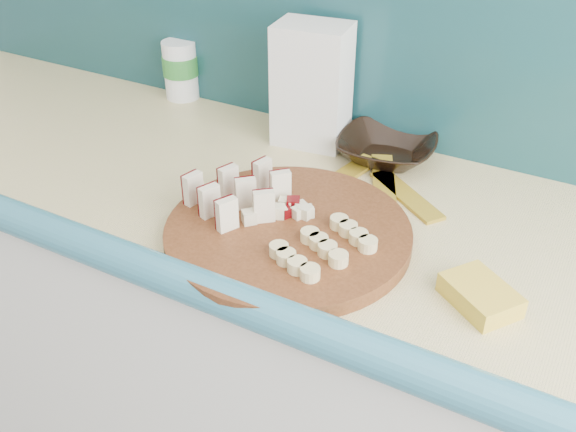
# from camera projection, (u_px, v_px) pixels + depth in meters

# --- Properties ---
(kitchen_counter) EXTENTS (2.20, 0.63, 0.91)m
(kitchen_counter) POSITION_uv_depth(u_px,v_px,m) (296.00, 372.00, 1.40)
(kitchen_counter) COLOR white
(kitchen_counter) RESTS_ON ground
(backsplash) EXTENTS (2.20, 0.02, 0.50)m
(backsplash) POSITION_uv_depth(u_px,v_px,m) (371.00, 14.00, 1.22)
(backsplash) COLOR teal
(backsplash) RESTS_ON kitchen_counter
(cutting_board) EXTENTS (0.52, 0.52, 0.02)m
(cutting_board) POSITION_uv_depth(u_px,v_px,m) (288.00, 233.00, 1.03)
(cutting_board) COLOR #45220E
(cutting_board) RESTS_ON kitchen_counter
(apple_wedges) EXTENTS (0.16, 0.17, 0.05)m
(apple_wedges) POSITION_uv_depth(u_px,v_px,m) (239.00, 192.00, 1.06)
(apple_wedges) COLOR beige
(apple_wedges) RESTS_ON cutting_board
(apple_chunks) EXTENTS (0.07, 0.07, 0.02)m
(apple_chunks) POSITION_uv_depth(u_px,v_px,m) (279.00, 214.00, 1.03)
(apple_chunks) COLOR beige
(apple_chunks) RESTS_ON cutting_board
(banana_slices) EXTENTS (0.14, 0.17, 0.02)m
(banana_slices) POSITION_uv_depth(u_px,v_px,m) (323.00, 247.00, 0.96)
(banana_slices) COLOR beige
(banana_slices) RESTS_ON cutting_board
(brown_bowl) EXTENTS (0.21, 0.21, 0.05)m
(brown_bowl) POSITION_uv_depth(u_px,v_px,m) (387.00, 149.00, 1.25)
(brown_bowl) COLOR black
(brown_bowl) RESTS_ON kitchen_counter
(flour_bag) EXTENTS (0.15, 0.12, 0.24)m
(flour_bag) POSITION_uv_depth(u_px,v_px,m) (312.00, 85.00, 1.26)
(flour_bag) COLOR white
(flour_bag) RESTS_ON kitchen_counter
(canister) EXTENTS (0.08, 0.08, 0.13)m
(canister) POSITION_uv_depth(u_px,v_px,m) (181.00, 69.00, 1.48)
(canister) COLOR white
(canister) RESTS_ON kitchen_counter
(sponge) EXTENTS (0.13, 0.12, 0.03)m
(sponge) POSITION_uv_depth(u_px,v_px,m) (480.00, 295.00, 0.90)
(sponge) COLOR gold
(sponge) RESTS_ON kitchen_counter
(banana_peel) EXTENTS (0.25, 0.21, 0.01)m
(banana_peel) POSITION_uv_depth(u_px,v_px,m) (378.00, 183.00, 1.18)
(banana_peel) COLOR #B38E22
(banana_peel) RESTS_ON kitchen_counter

